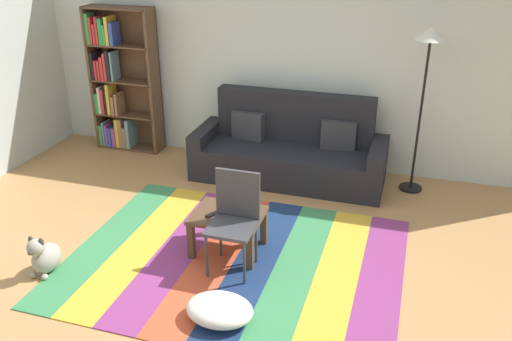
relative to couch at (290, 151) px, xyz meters
The scene contains 11 objects.
ground_plane 2.05m from the couch, 90.48° to the right, with size 14.00×14.00×0.00m, color #B27F4C.
back_wall 1.14m from the couch, 91.86° to the left, with size 6.80×0.10×2.70m, color silver.
rug 1.91m from the couch, 91.29° to the right, with size 2.99×2.36×0.01m.
couch is the anchor object (origin of this frame).
bookshelf 2.49m from the couch, behind, with size 0.90×0.28×1.88m.
coffee_table 1.75m from the couch, 95.03° to the right, with size 0.64×0.52×0.39m.
pouf 2.69m from the couch, 87.60° to the right, with size 0.53×0.41×0.18m, color white.
dog 2.99m from the couch, 121.98° to the right, with size 0.22×0.35×0.40m.
standing_lamp 1.88m from the couch, ahead, with size 0.32×0.32×1.86m.
tv_remote 1.83m from the couch, 98.58° to the right, with size 0.04×0.15×0.02m, color black.
folding_chair 1.95m from the couch, 90.51° to the right, with size 0.40×0.40×0.90m.
Camera 1 is at (1.38, -3.74, 2.83)m, focal length 37.73 mm.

